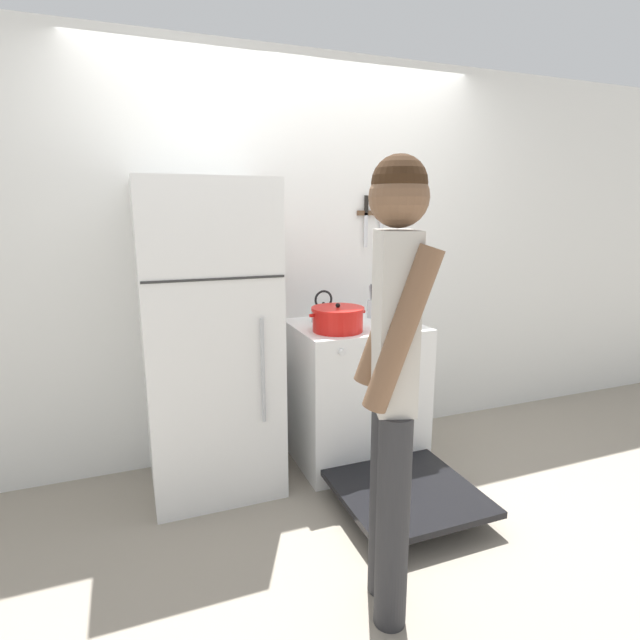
% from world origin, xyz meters
% --- Properties ---
extents(ground_plane, '(14.00, 14.00, 0.00)m').
position_xyz_m(ground_plane, '(0.00, 0.00, 0.00)').
color(ground_plane, gray).
extents(wall_back, '(10.00, 0.06, 2.55)m').
position_xyz_m(wall_back, '(0.00, 0.03, 1.27)').
color(wall_back, silver).
rests_on(wall_back, ground_plane).
extents(refrigerator, '(0.71, 0.67, 1.75)m').
position_xyz_m(refrigerator, '(-0.60, -0.32, 0.88)').
color(refrigerator, white).
rests_on(refrigerator, ground_plane).
extents(stove_range, '(0.77, 1.36, 0.90)m').
position_xyz_m(stove_range, '(0.30, -0.36, 0.44)').
color(stove_range, white).
rests_on(stove_range, ground_plane).
extents(dutch_oven_pot, '(0.35, 0.31, 0.17)m').
position_xyz_m(dutch_oven_pot, '(0.13, -0.45, 0.97)').
color(dutch_oven_pot, red).
rests_on(dutch_oven_pot, stove_range).
extents(tea_kettle, '(0.19, 0.15, 0.20)m').
position_xyz_m(tea_kettle, '(0.14, -0.19, 0.96)').
color(tea_kettle, silver).
rests_on(tea_kettle, stove_range).
extents(utensil_jar, '(0.08, 0.08, 0.23)m').
position_xyz_m(utensil_jar, '(0.49, -0.19, 0.96)').
color(utensil_jar, silver).
rests_on(utensil_jar, stove_range).
extents(person, '(0.36, 0.42, 1.78)m').
position_xyz_m(person, '(-0.11, -1.53, 1.01)').
color(person, '#2D2D30').
rests_on(person, ground_plane).
extents(wall_knife_strip, '(0.24, 0.03, 0.34)m').
position_xyz_m(wall_knife_strip, '(0.57, -0.02, 1.58)').
color(wall_knife_strip, brown).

